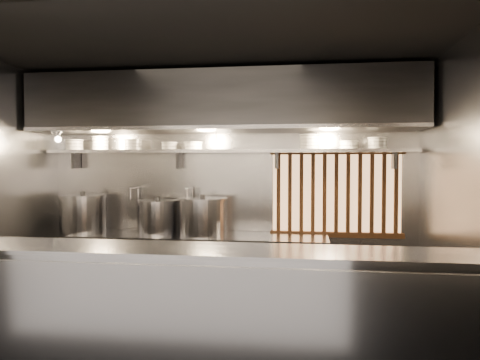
% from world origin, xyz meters
% --- Properties ---
extents(floor, '(4.50, 4.50, 0.00)m').
position_xyz_m(floor, '(0.00, 0.00, 0.00)').
color(floor, black).
rests_on(floor, ground).
extents(ceiling, '(4.50, 4.50, 0.00)m').
position_xyz_m(ceiling, '(0.00, 0.00, 2.80)').
color(ceiling, black).
rests_on(ceiling, wall_back).
extents(wall_back, '(4.50, 0.00, 4.50)m').
position_xyz_m(wall_back, '(0.00, 1.50, 1.40)').
color(wall_back, gray).
rests_on(wall_back, floor).
extents(wall_right, '(0.00, 3.00, 3.00)m').
position_xyz_m(wall_right, '(2.25, 0.00, 1.40)').
color(wall_right, gray).
rests_on(wall_right, floor).
extents(serving_counter, '(4.50, 0.56, 1.13)m').
position_xyz_m(serving_counter, '(0.00, -0.96, 0.57)').
color(serving_counter, gray).
rests_on(serving_counter, floor).
extents(cooking_bench, '(3.00, 0.70, 0.90)m').
position_xyz_m(cooking_bench, '(-0.30, 1.13, 0.45)').
color(cooking_bench, gray).
rests_on(cooking_bench, floor).
extents(bowl_shelf, '(4.40, 0.34, 0.04)m').
position_xyz_m(bowl_shelf, '(0.00, 1.32, 1.88)').
color(bowl_shelf, gray).
rests_on(bowl_shelf, wall_back).
extents(exhaust_hood, '(4.40, 0.81, 0.65)m').
position_xyz_m(exhaust_hood, '(0.00, 1.10, 2.42)').
color(exhaust_hood, '#2D2D30').
rests_on(exhaust_hood, ceiling).
extents(wood_screen, '(1.56, 0.09, 1.04)m').
position_xyz_m(wood_screen, '(1.30, 1.45, 1.38)').
color(wood_screen, '#FCB571').
rests_on(wood_screen, wall_back).
extents(faucet_left, '(0.04, 0.30, 0.50)m').
position_xyz_m(faucet_left, '(-1.15, 1.37, 1.31)').
color(faucet_left, silver).
rests_on(faucet_left, wall_back).
extents(faucet_right, '(0.04, 0.30, 0.50)m').
position_xyz_m(faucet_right, '(-0.45, 1.37, 1.31)').
color(faucet_right, silver).
rests_on(faucet_right, wall_back).
extents(heat_lamp, '(0.25, 0.35, 0.20)m').
position_xyz_m(heat_lamp, '(-1.90, 0.85, 2.07)').
color(heat_lamp, gray).
rests_on(heat_lamp, exhaust_hood).
extents(pendant_bulb, '(0.09, 0.09, 0.19)m').
position_xyz_m(pendant_bulb, '(-0.10, 1.20, 1.96)').
color(pendant_bulb, '#2D2D30').
rests_on(pendant_bulb, exhaust_hood).
extents(stock_pot_left, '(0.76, 0.76, 0.49)m').
position_xyz_m(stock_pot_left, '(-1.75, 1.17, 1.13)').
color(stock_pot_left, gray).
rests_on(stock_pot_left, cooking_bench).
extents(stock_pot_mid, '(0.65, 0.65, 0.44)m').
position_xyz_m(stock_pot_mid, '(-0.80, 1.15, 1.10)').
color(stock_pot_mid, gray).
rests_on(stock_pot_mid, cooking_bench).
extents(stock_pot_right, '(0.78, 0.78, 0.47)m').
position_xyz_m(stock_pot_right, '(-0.24, 1.12, 1.12)').
color(stock_pot_right, gray).
rests_on(stock_pot_right, cooking_bench).
extents(bowl_stack_0, '(0.23, 0.23, 0.13)m').
position_xyz_m(bowl_stack_0, '(-1.93, 1.32, 1.97)').
color(bowl_stack_0, white).
rests_on(bowl_stack_0, bowl_shelf).
extents(bowl_stack_1, '(0.21, 0.21, 0.17)m').
position_xyz_m(bowl_stack_1, '(-1.59, 1.32, 1.98)').
color(bowl_stack_1, white).
rests_on(bowl_stack_1, bowl_shelf).
extents(bowl_stack_2, '(0.23, 0.23, 0.13)m').
position_xyz_m(bowl_stack_2, '(-1.16, 1.32, 1.97)').
color(bowl_stack_2, white).
rests_on(bowl_stack_2, bowl_shelf).
extents(bowl_stack_3, '(0.20, 0.20, 0.09)m').
position_xyz_m(bowl_stack_3, '(-0.70, 1.32, 1.95)').
color(bowl_stack_3, white).
rests_on(bowl_stack_3, bowl_shelf).
extents(bowl_stack_4, '(0.23, 0.23, 0.09)m').
position_xyz_m(bowl_stack_4, '(-0.40, 1.32, 1.95)').
color(bowl_stack_4, white).
rests_on(bowl_stack_4, bowl_shelf).
extents(bowl_stack_5, '(0.23, 0.23, 0.17)m').
position_xyz_m(bowl_stack_5, '(0.98, 1.32, 1.98)').
color(bowl_stack_5, white).
rests_on(bowl_stack_5, bowl_shelf).
extents(bowl_stack_6, '(0.22, 0.22, 0.09)m').
position_xyz_m(bowl_stack_6, '(1.43, 1.32, 1.95)').
color(bowl_stack_6, white).
rests_on(bowl_stack_6, bowl_shelf).
extents(bowl_stack_7, '(0.22, 0.22, 0.13)m').
position_xyz_m(bowl_stack_7, '(1.75, 1.32, 1.97)').
color(bowl_stack_7, white).
rests_on(bowl_stack_7, bowl_shelf).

